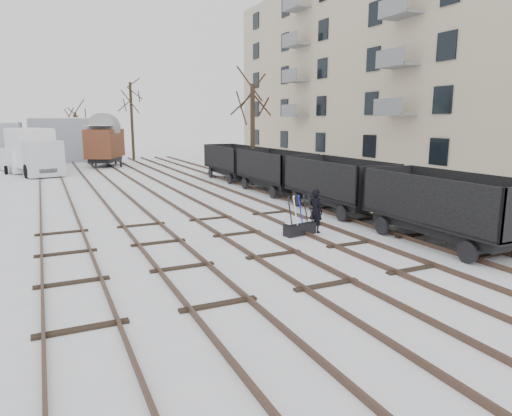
{
  "coord_description": "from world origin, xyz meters",
  "views": [
    {
      "loc": [
        -6.46,
        -12.44,
        4.26
      ],
      "look_at": [
        0.25,
        1.87,
        1.2
      ],
      "focal_mm": 32.0,
      "sensor_mm": 36.0,
      "label": 1
    }
  ],
  "objects_px": {
    "freight_wagon_a": "(445,218)",
    "lorry": "(33,151)",
    "ground_frame": "(300,227)",
    "worker": "(316,211)",
    "box_van_wagon": "(105,142)",
    "panel_van": "(19,160)"
  },
  "relations": [
    {
      "from": "freight_wagon_a",
      "to": "lorry",
      "type": "bearing_deg",
      "value": 114.02
    },
    {
      "from": "ground_frame",
      "to": "worker",
      "type": "xyz_separation_m",
      "value": [
        0.75,
        0.1,
        0.56
      ]
    },
    {
      "from": "box_van_wagon",
      "to": "panel_van",
      "type": "distance_m",
      "value": 7.54
    },
    {
      "from": "panel_van",
      "to": "worker",
      "type": "bearing_deg",
      "value": -84.51
    },
    {
      "from": "freight_wagon_a",
      "to": "lorry",
      "type": "height_order",
      "value": "lorry"
    },
    {
      "from": "worker",
      "to": "lorry",
      "type": "height_order",
      "value": "lorry"
    },
    {
      "from": "worker",
      "to": "box_van_wagon",
      "type": "height_order",
      "value": "box_van_wagon"
    },
    {
      "from": "worker",
      "to": "freight_wagon_a",
      "type": "xyz_separation_m",
      "value": [
        3.13,
        -3.36,
        0.09
      ]
    },
    {
      "from": "ground_frame",
      "to": "panel_van",
      "type": "bearing_deg",
      "value": 100.43
    },
    {
      "from": "freight_wagon_a",
      "to": "panel_van",
      "type": "distance_m",
      "value": 34.32
    },
    {
      "from": "freight_wagon_a",
      "to": "box_van_wagon",
      "type": "relative_size",
      "value": 1.07
    },
    {
      "from": "freight_wagon_a",
      "to": "lorry",
      "type": "relative_size",
      "value": 0.72
    },
    {
      "from": "ground_frame",
      "to": "panel_van",
      "type": "height_order",
      "value": "panel_van"
    },
    {
      "from": "ground_frame",
      "to": "worker",
      "type": "bearing_deg",
      "value": -2.23
    },
    {
      "from": "box_van_wagon",
      "to": "freight_wagon_a",
      "type": "bearing_deg",
      "value": -54.65
    },
    {
      "from": "lorry",
      "to": "panel_van",
      "type": "bearing_deg",
      "value": 106.64
    },
    {
      "from": "box_van_wagon",
      "to": "lorry",
      "type": "relative_size",
      "value": 0.68
    },
    {
      "from": "worker",
      "to": "panel_van",
      "type": "bearing_deg",
      "value": 3.78
    },
    {
      "from": "ground_frame",
      "to": "box_van_wagon",
      "type": "bearing_deg",
      "value": 86.22
    },
    {
      "from": "box_van_wagon",
      "to": "lorry",
      "type": "distance_m",
      "value": 7.23
    },
    {
      "from": "lorry",
      "to": "panel_van",
      "type": "distance_m",
      "value": 2.38
    },
    {
      "from": "worker",
      "to": "box_van_wagon",
      "type": "relative_size",
      "value": 0.3
    }
  ]
}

